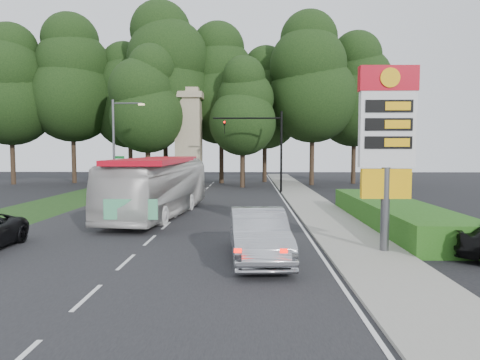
{
  "coord_description": "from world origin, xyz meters",
  "views": [
    {
      "loc": [
        4.2,
        -13.72,
        3.84
      ],
      "look_at": [
        3.69,
        9.39,
        2.2
      ],
      "focal_mm": 32.0,
      "sensor_mm": 36.0,
      "label": 1
    }
  ],
  "objects_px": {
    "sedan_silver": "(259,235)",
    "monument": "(189,137)",
    "transit_bus": "(159,187)",
    "gas_station_pylon": "(387,133)",
    "streetlight_signs": "(116,143)",
    "traffic_signal_mast": "(266,140)"
  },
  "relations": [
    {
      "from": "gas_station_pylon",
      "to": "sedan_silver",
      "type": "distance_m",
      "value": 5.96
    },
    {
      "from": "gas_station_pylon",
      "to": "transit_bus",
      "type": "xyz_separation_m",
      "value": [
        -10.25,
        8.82,
        -2.77
      ]
    },
    {
      "from": "sedan_silver",
      "to": "monument",
      "type": "bearing_deg",
      "value": 98.48
    },
    {
      "from": "streetlight_signs",
      "to": "sedan_silver",
      "type": "height_order",
      "value": "streetlight_signs"
    },
    {
      "from": "streetlight_signs",
      "to": "traffic_signal_mast",
      "type": "bearing_deg",
      "value": 8.92
    },
    {
      "from": "monument",
      "to": "traffic_signal_mast",
      "type": "bearing_deg",
      "value": -38.0
    },
    {
      "from": "traffic_signal_mast",
      "to": "streetlight_signs",
      "type": "bearing_deg",
      "value": -171.08
    },
    {
      "from": "streetlight_signs",
      "to": "monument",
      "type": "height_order",
      "value": "monument"
    },
    {
      "from": "gas_station_pylon",
      "to": "transit_bus",
      "type": "relative_size",
      "value": 0.57
    },
    {
      "from": "sedan_silver",
      "to": "traffic_signal_mast",
      "type": "bearing_deg",
      "value": 82.93
    },
    {
      "from": "traffic_signal_mast",
      "to": "streetlight_signs",
      "type": "height_order",
      "value": "streetlight_signs"
    },
    {
      "from": "monument",
      "to": "sedan_silver",
      "type": "height_order",
      "value": "monument"
    },
    {
      "from": "gas_station_pylon",
      "to": "sedan_silver",
      "type": "xyz_separation_m",
      "value": [
        -4.67,
        -1.0,
        -3.57
      ]
    },
    {
      "from": "transit_bus",
      "to": "sedan_silver",
      "type": "height_order",
      "value": "transit_bus"
    },
    {
      "from": "monument",
      "to": "transit_bus",
      "type": "distance_m",
      "value": 19.52
    },
    {
      "from": "streetlight_signs",
      "to": "monument",
      "type": "relative_size",
      "value": 0.8
    },
    {
      "from": "monument",
      "to": "sedan_silver",
      "type": "xyz_separation_m",
      "value": [
        6.53,
        -29.0,
        -4.22
      ]
    },
    {
      "from": "transit_bus",
      "to": "streetlight_signs",
      "type": "bearing_deg",
      "value": 124.09
    },
    {
      "from": "traffic_signal_mast",
      "to": "monument",
      "type": "height_order",
      "value": "monument"
    },
    {
      "from": "streetlight_signs",
      "to": "transit_bus",
      "type": "bearing_deg",
      "value": -62.07
    },
    {
      "from": "monument",
      "to": "transit_bus",
      "type": "relative_size",
      "value": 0.83
    },
    {
      "from": "traffic_signal_mast",
      "to": "transit_bus",
      "type": "distance_m",
      "value": 15.11
    }
  ]
}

